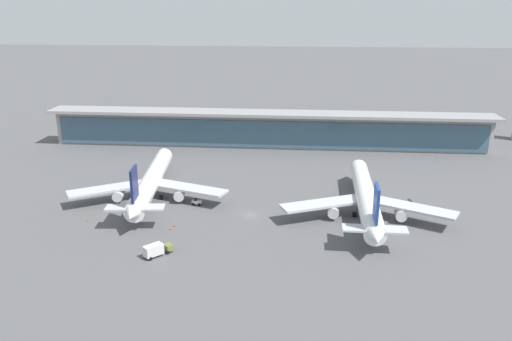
% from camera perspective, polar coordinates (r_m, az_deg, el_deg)
% --- Properties ---
extents(ground_plane, '(1200.00, 1200.00, 0.00)m').
position_cam_1_polar(ground_plane, '(148.58, -0.61, -4.92)').
color(ground_plane, '#515154').
extents(airliner_left_stand, '(48.52, 63.44, 16.89)m').
position_cam_1_polar(airliner_left_stand, '(162.93, -11.54, -1.19)').
color(airliner_left_stand, white).
rests_on(airliner_left_stand, ground).
extents(airliner_centre_stand, '(48.79, 63.34, 16.89)m').
position_cam_1_polar(airliner_centre_stand, '(149.86, 12.05, -2.94)').
color(airliner_centre_stand, white).
rests_on(airliner_centre_stand, ground).
extents(service_truck_near_nose_white, '(3.01, 1.96, 2.05)m').
position_cam_1_polar(service_truck_near_nose_white, '(156.41, -6.56, -3.49)').
color(service_truck_near_nose_white, silver).
rests_on(service_truck_near_nose_white, ground).
extents(service_truck_under_wing_white, '(5.55, 5.97, 2.70)m').
position_cam_1_polar(service_truck_under_wing_white, '(157.91, 17.61, -4.07)').
color(service_truck_under_wing_white, silver).
rests_on(service_truck_under_wing_white, ground).
extents(service_truck_mid_apron_olive, '(6.68, 6.89, 3.10)m').
position_cam_1_polar(service_truck_mid_apron_olive, '(127.23, -10.95, -8.57)').
color(service_truck_mid_apron_olive, olive).
rests_on(service_truck_mid_apron_olive, ground).
extents(terminal_building, '(184.03, 12.80, 15.20)m').
position_cam_1_polar(terminal_building, '(216.41, 1.36, 4.65)').
color(terminal_building, '#9E998E').
rests_on(terminal_building, ground).
extents(safety_cone_alpha, '(0.62, 0.62, 0.70)m').
position_cam_1_polar(safety_cone_alpha, '(152.11, -18.18, -5.19)').
color(safety_cone_alpha, orange).
rests_on(safety_cone_alpha, ground).
extents(safety_cone_bravo, '(0.62, 0.62, 0.70)m').
position_cam_1_polar(safety_cone_bravo, '(142.97, -9.02, -5.98)').
color(safety_cone_bravo, orange).
rests_on(safety_cone_bravo, ground).
extents(safety_cone_charlie, '(0.62, 0.62, 0.70)m').
position_cam_1_polar(safety_cone_charlie, '(141.09, -9.44, -6.34)').
color(safety_cone_charlie, orange).
rests_on(safety_cone_charlie, ground).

